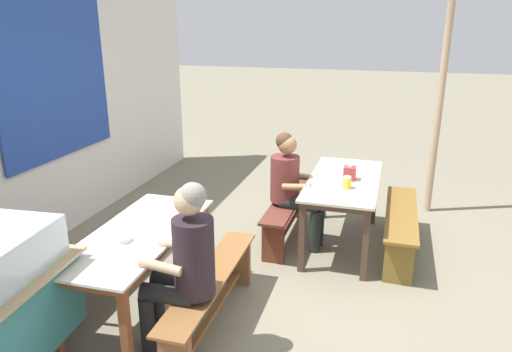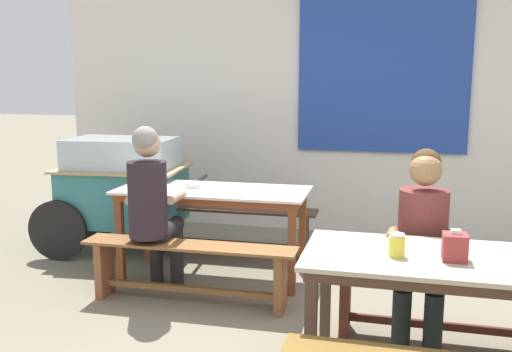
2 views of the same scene
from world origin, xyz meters
name	(u,v)px [view 1 (image 1 of 2)]	position (x,y,z in m)	size (l,w,h in m)	color
ground_plane	(294,271)	(0.00, 0.00, 0.00)	(40.00, 40.00, 0.00)	gray
backdrop_wall	(36,96)	(0.01, 2.82, 1.61)	(6.80, 0.23, 3.09)	silver
dining_table_far	(138,241)	(-1.08, 1.07, 0.69)	(1.63, 0.71, 0.77)	silver
dining_table_near	(344,186)	(0.72, -0.37, 0.69)	(1.57, 0.73, 0.77)	#BBB39B
bench_far_back	(77,272)	(-1.09, 1.68, 0.31)	(1.64, 0.31, 0.47)	brown
bench_far_front	(212,294)	(-1.07, 0.45, 0.30)	(1.65, 0.29, 0.47)	brown
bench_near_back	(287,212)	(0.72, 0.25, 0.31)	(1.45, 0.27, 0.47)	#5C2B22
bench_near_front	(400,225)	(0.72, -0.99, 0.32)	(1.58, 0.33, 0.47)	brown
person_right_near_table	(292,183)	(0.59, 0.17, 0.72)	(0.44, 0.59, 1.26)	black
person_left_back_turned	(184,260)	(-1.39, 0.52, 0.76)	(0.42, 0.56, 1.35)	#242426
tissue_box	(350,173)	(0.72, -0.42, 0.84)	(0.12, 0.12, 0.16)	#9E3333
condiment_jar	(347,183)	(0.43, -0.43, 0.83)	(0.08, 0.08, 0.12)	yellow
soup_bowl	(123,239)	(-1.27, 1.09, 0.79)	(0.13, 0.13, 0.04)	silver
wooden_support_post	(438,113)	(2.04, -1.34, 1.29)	(0.09, 0.09, 2.59)	tan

